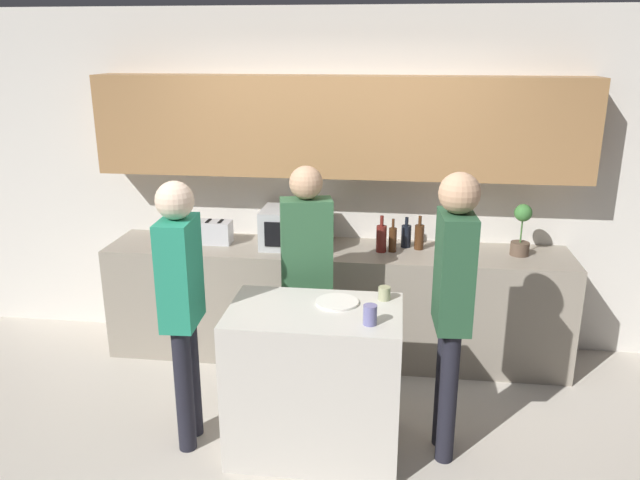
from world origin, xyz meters
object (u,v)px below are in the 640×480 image
potted_plant (522,230)px  bottle_2 (406,236)px  cup_1 (384,293)px  person_center (181,294)px  bottle_1 (393,239)px  cup_0 (370,315)px  toaster (215,232)px  person_left (307,265)px  bottle_3 (419,237)px  plate_on_island (337,302)px  person_right (453,293)px  microwave (295,228)px  bottle_0 (381,238)px

potted_plant → bottle_2: 0.86m
potted_plant → cup_1: (-0.99, -1.08, -0.12)m
bottle_2 → person_center: size_ratio=0.14×
bottle_1 → cup_0: bottle_1 is taller
toaster → cup_0: bearing=-47.8°
bottle_2 → cup_1: (-0.14, -1.17, -0.01)m
bottle_2 → person_left: (-0.67, -0.79, 0.01)m
potted_plant → bottle_3: potted_plant is taller
bottle_2 → potted_plant: bearing=-6.2°
person_left → person_center: 0.91m
bottle_1 → plate_on_island: 1.18m
cup_1 → person_right: bearing=-20.9°
microwave → cup_0: size_ratio=4.56×
plate_on_island → person_left: 0.54m
cup_0 → cup_1: size_ratio=1.39×
bottle_1 → bottle_3: (0.20, 0.09, 0.00)m
toaster → potted_plant: potted_plant is taller
bottle_2 → person_left: 1.04m
bottle_0 → bottle_2: bottle_0 is taller
bottle_2 → person_center: person_center is taller
toaster → potted_plant: (2.36, 0.00, 0.11)m
potted_plant → cup_1: 1.47m
bottle_2 → cup_1: size_ratio=2.93×
person_right → person_left: bearing=56.3°
plate_on_island → person_right: (0.67, -0.06, 0.12)m
potted_plant → person_right: bearing=-115.8°
microwave → bottle_2: size_ratio=2.16×
bottle_3 → bottle_1: bearing=-156.6°
cup_0 → person_center: person_center is taller
toaster → bottle_1: 1.41m
toaster → bottle_3: bottle_3 is taller
bottle_3 → plate_on_island: 1.33m
person_left → person_right: bearing=137.2°
toaster → bottle_3: (1.61, 0.05, 0.01)m
microwave → cup_1: bearing=-56.1°
bottle_0 → cup_1: bottle_0 is taller
person_left → bottle_2: bearing=-143.2°
person_left → person_center: person_center is taller
bottle_0 → person_left: size_ratio=0.17×
bottle_3 → person_right: bearing=-83.1°
cup_1 → cup_0: bearing=-100.7°
cup_1 → microwave: bearing=123.9°
microwave → potted_plant: bearing=0.1°
potted_plant → bottle_1: potted_plant is taller
bottle_1 → toaster: bearing=178.4°
toaster → bottle_2: 1.52m
plate_on_island → cup_0: size_ratio=2.28×
bottle_2 → bottle_1: bearing=-128.0°
toaster → person_center: bearing=-82.1°
toaster → person_left: (0.84, -0.70, 0.01)m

